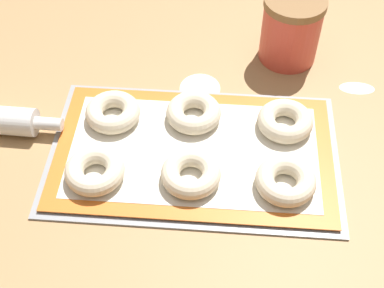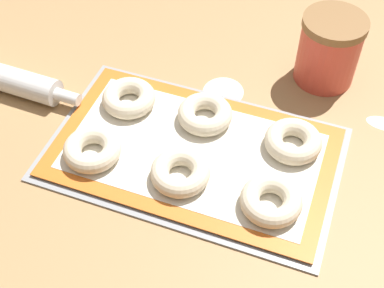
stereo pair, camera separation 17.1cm
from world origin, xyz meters
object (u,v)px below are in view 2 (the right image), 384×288
at_px(bagel_back_right, 293,141).
at_px(bagel_back_left, 129,98).
at_px(bagel_front_center, 181,172).
at_px(bagel_front_left, 92,149).
at_px(flour_canister, 329,49).
at_px(baking_tray, 192,152).
at_px(bagel_front_right, 271,201).
at_px(bagel_back_center, 205,114).

bearing_deg(bagel_back_right, bagel_back_left, -179.72).
relative_size(bagel_front_center, bagel_back_left, 1.00).
bearing_deg(bagel_front_center, bagel_back_left, 139.99).
bearing_deg(bagel_front_left, flour_canister, 46.38).
bearing_deg(bagel_front_center, flour_canister, 63.39).
xyz_separation_m(baking_tray, bagel_front_left, (-0.16, -0.07, 0.02)).
relative_size(bagel_front_right, flour_canister, 0.72).
relative_size(bagel_front_right, bagel_back_right, 1.00).
distance_m(bagel_back_left, flour_canister, 0.41).
distance_m(bagel_front_center, bagel_front_right, 0.16).
bearing_deg(baking_tray, bagel_back_left, 156.49).
relative_size(bagel_front_left, flour_canister, 0.72).
bearing_deg(bagel_back_left, flour_canister, 33.25).
xyz_separation_m(baking_tray, bagel_front_center, (0.00, -0.07, 0.02)).
height_order(bagel_back_center, bagel_back_right, same).
bearing_deg(bagel_back_left, bagel_back_center, 3.93).
relative_size(bagel_back_left, bagel_back_center, 1.00).
height_order(baking_tray, bagel_front_left, bagel_front_left).
relative_size(baking_tray, bagel_back_left, 5.06).
distance_m(bagel_back_left, bagel_back_center, 0.15).
relative_size(bagel_front_center, flour_canister, 0.72).
bearing_deg(bagel_front_left, bagel_back_left, 87.11).
bearing_deg(bagel_back_right, bagel_front_center, -140.37).
xyz_separation_m(bagel_back_left, bagel_back_right, (0.32, 0.00, 0.00)).
xyz_separation_m(bagel_front_left, bagel_back_center, (0.16, 0.15, 0.00)).
bearing_deg(bagel_back_right, bagel_front_right, -91.76).
xyz_separation_m(bagel_front_center, bagel_back_center, (-0.01, 0.14, 0.00)).
bearing_deg(flour_canister, bagel_front_center, -116.61).
xyz_separation_m(bagel_back_center, bagel_back_right, (0.17, -0.01, 0.00)).
bearing_deg(bagel_back_right, bagel_front_left, -156.75).
bearing_deg(bagel_front_left, bagel_back_right, 23.25).
relative_size(bagel_front_left, bagel_back_right, 1.00).
relative_size(bagel_front_left, bagel_front_right, 1.00).
height_order(baking_tray, flour_canister, flour_canister).
distance_m(bagel_front_center, flour_canister, 0.40).
relative_size(bagel_front_right, bagel_back_left, 1.00).
relative_size(bagel_back_center, flour_canister, 0.72).
bearing_deg(bagel_back_center, bagel_front_left, -136.55).
height_order(bagel_back_left, flour_canister, flour_canister).
distance_m(bagel_front_left, bagel_front_right, 0.33).
bearing_deg(bagel_front_left, bagel_back_center, 43.45).
bearing_deg(bagel_front_left, bagel_front_center, 2.20).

